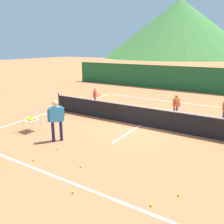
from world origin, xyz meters
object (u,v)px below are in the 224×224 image
at_px(instructor, 56,117).
at_px(tennis_ball_3, 73,192).
at_px(student_0, 95,95).
at_px(tennis_ball_2, 151,205).
at_px(student_1, 176,104).
at_px(ball_cart, 31,119).
at_px(tennis_ball_0, 57,148).
at_px(tennis_ball_1, 33,160).
at_px(tennis_ball_6, 179,195).
at_px(tennis_net, 140,116).
at_px(tennis_ball_4, 81,166).

bearing_deg(instructor, tennis_ball_3, -39.28).
relative_size(student_0, tennis_ball_2, 17.48).
bearing_deg(student_1, ball_cart, -131.11).
relative_size(ball_cart, tennis_ball_0, 13.22).
bearing_deg(tennis_ball_0, tennis_ball_2, -15.38).
relative_size(tennis_ball_1, tennis_ball_2, 1.00).
relative_size(student_0, tennis_ball_6, 17.48).
bearing_deg(tennis_ball_2, student_1, 103.20).
relative_size(student_0, student_1, 0.95).
bearing_deg(tennis_ball_6, tennis_ball_1, -171.99).
height_order(tennis_net, instructor, instructor).
bearing_deg(tennis_ball_4, student_1, 82.82).
bearing_deg(tennis_ball_6, tennis_ball_0, 174.84).
distance_m(tennis_net, instructor, 4.10).
relative_size(student_1, tennis_ball_4, 18.39).
bearing_deg(tennis_ball_3, student_1, 88.73).
relative_size(ball_cart, tennis_ball_4, 13.22).
height_order(instructor, tennis_ball_1, instructor).
bearing_deg(tennis_ball_4, tennis_ball_1, -163.30).
bearing_deg(student_0, tennis_net, -25.57).
height_order(tennis_ball_0, tennis_ball_2, same).
relative_size(tennis_ball_0, tennis_ball_3, 1.00).
distance_m(tennis_ball_1, tennis_ball_2, 4.29).
distance_m(student_0, student_1, 5.14).
height_order(tennis_net, tennis_ball_1, tennis_net).
xyz_separation_m(student_0, tennis_ball_3, (4.95, -7.85, -0.68)).
distance_m(tennis_ball_0, tennis_ball_2, 4.43).
xyz_separation_m(student_1, tennis_ball_0, (-2.50, -6.36, -0.72)).
distance_m(ball_cart, tennis_ball_0, 2.55).
bearing_deg(tennis_ball_2, tennis_net, 117.91).
distance_m(tennis_net, tennis_ball_1, 5.44).
bearing_deg(tennis_ball_6, student_1, 108.05).
relative_size(tennis_net, tennis_ball_3, 158.78).
height_order(student_0, tennis_ball_4, student_0).
xyz_separation_m(tennis_net, student_0, (-4.09, 1.96, 0.22)).
relative_size(tennis_net, student_1, 8.64).
distance_m(student_1, tennis_ball_2, 7.77).
xyz_separation_m(tennis_net, tennis_ball_2, (2.81, -5.30, -0.47)).
xyz_separation_m(instructor, student_1, (3.05, 5.77, -0.26)).
xyz_separation_m(student_0, tennis_ball_0, (2.64, -6.09, -0.68)).
xyz_separation_m(tennis_ball_1, tennis_ball_2, (4.29, -0.08, 0.00)).
height_order(student_1, tennis_ball_6, student_1).
height_order(tennis_ball_4, tennis_ball_6, same).
height_order(instructor, tennis_ball_3, instructor).
height_order(ball_cart, tennis_ball_0, ball_cart).
height_order(tennis_ball_0, tennis_ball_6, same).
relative_size(tennis_ball_1, tennis_ball_6, 1.00).
bearing_deg(tennis_ball_3, ball_cart, 151.37).
relative_size(tennis_net, tennis_ball_2, 158.78).
relative_size(tennis_net, tennis_ball_4, 158.78).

